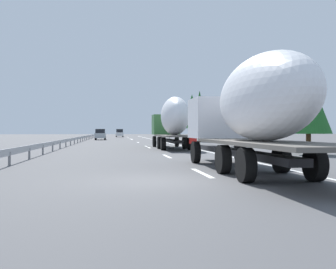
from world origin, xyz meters
name	(u,v)px	position (x,y,z in m)	size (l,w,h in m)	color
ground_plane	(124,142)	(40.00, 0.00, 0.00)	(260.00, 260.00, 0.00)	#4C4C4F
lane_stripe_0	(202,173)	(2.00, -1.80, 0.00)	(3.20, 0.20, 0.01)	white
lane_stripe_1	(167,156)	(11.39, -1.80, 0.00)	(3.20, 0.20, 0.01)	white
lane_stripe_2	(149,147)	(23.89, -1.80, 0.00)	(3.20, 0.20, 0.01)	white
lane_stripe_3	(147,146)	(26.21, -1.80, 0.00)	(3.20, 0.20, 0.01)	white
lane_stripe_4	(138,142)	(39.74, -1.80, 0.00)	(3.20, 0.20, 0.01)	white
lane_stripe_5	(132,140)	(56.69, -1.80, 0.00)	(3.20, 0.20, 0.01)	white
lane_stripe_6	(131,139)	(59.99, -1.80, 0.00)	(3.20, 0.20, 0.01)	white
lane_stripe_7	(130,139)	(64.56, -1.80, 0.00)	(3.20, 0.20, 0.01)	white
lane_stripe_8	(128,138)	(74.27, -1.80, 0.00)	(3.20, 0.20, 0.01)	white
lane_stripe_9	(127,137)	(82.42, -1.80, 0.00)	(3.20, 0.20, 0.01)	white
edge_line_right	(161,141)	(45.00, -5.50, 0.00)	(110.00, 0.20, 0.01)	white
truck_lead	(172,120)	(21.04, -3.60, 2.43)	(12.17, 2.55, 4.35)	#387038
truck_trailing	(251,108)	(1.86, -3.60, 2.37)	(13.12, 2.55, 4.12)	silver
car_silver_hatch	(100,134)	(55.91, 3.69, 0.94)	(4.77, 1.81, 1.86)	#ADB2B7
car_white_van	(120,133)	(86.88, -0.04, 0.99)	(4.80, 1.89, 1.99)	white
road_sign	(169,125)	(44.54, -6.70, 2.40)	(0.10, 0.90, 3.50)	gray
tree_0	(237,103)	(26.28, -11.02, 4.34)	(2.90, 2.90, 6.88)	#472D19
tree_1	(309,104)	(11.90, -11.20, 3.33)	(2.95, 2.95, 5.32)	#472D19
tree_2	(200,111)	(41.31, -10.53, 4.27)	(2.55, 2.55, 7.18)	#472D19
tree_3	(192,111)	(47.28, -10.66, 4.59)	(3.36, 3.36, 7.24)	#472D19
guardrail_median	(80,138)	(43.00, 6.00, 0.58)	(94.00, 0.10, 0.76)	#9EA0A5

